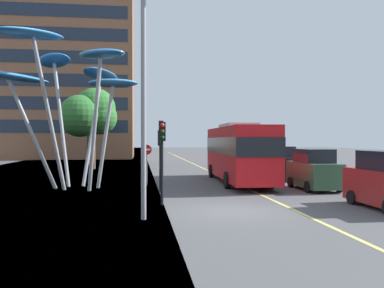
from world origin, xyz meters
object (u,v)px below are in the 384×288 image
Objects in this scene: traffic_light_kerb_near at (162,145)px; car_side_street at (259,161)px; car_parked_far at (278,164)px; no_entry_sign at (147,158)px; leaf_sculpture at (67,73)px; street_lamp at (153,61)px; car_parked_mid at (314,171)px; red_bus at (238,150)px; traffic_light_island_mid at (161,138)px; traffic_light_kerb_far at (160,147)px.

traffic_light_kerb_near is 0.80× the size of car_side_street.
car_parked_far is at bearing 49.80° from traffic_light_kerb_near.
car_side_street is at bearing 41.46° from no_entry_sign.
leaf_sculpture is 10.41m from street_lamp.
car_parked_mid reaches higher than car_side_street.
leaf_sculpture is 15.00m from car_parked_far.
leaf_sculpture reaches higher than car_side_street.
red_bus is at bearing 63.18° from street_lamp.
traffic_light_kerb_near is 8.92m from traffic_light_island_mid.
traffic_light_kerb_near is (-5.32, -8.48, 0.49)m from red_bus.
red_bus is 3.61× the size of traffic_light_kerb_far.
traffic_light_kerb_far is 0.83× the size of car_parked_mid.
traffic_light_island_mid reaches higher than traffic_light_kerb_near.
no_entry_sign is (-0.52, 7.53, -0.90)m from traffic_light_kerb_near.
car_parked_mid is 0.95× the size of car_parked_far.
red_bus is 1.19× the size of leaf_sculpture.
leaf_sculpture is 1.12× the size of street_lamp.
red_bus is at bearing 57.91° from traffic_light_kerb_near.
street_lamp is at bearing -94.79° from traffic_light_kerb_far.
leaf_sculpture is at bearing 171.28° from car_parked_mid.
car_parked_far is (8.55, 10.12, -1.47)m from traffic_light_kerb_near.
car_side_street is at bearing 63.49° from street_lamp.
traffic_light_kerb_near is at bearing -130.20° from car_parked_far.
no_entry_sign reaches higher than car_parked_mid.
traffic_light_kerb_far is 0.82× the size of traffic_light_island_mid.
leaf_sculpture is at bearing -164.55° from car_parked_far.
red_bus is 4.99m from traffic_light_island_mid.
traffic_light_kerb_far is 4.58m from traffic_light_island_mid.
street_lamp is at bearing -116.82° from red_bus.
car_side_street is 1.78× the size of no_entry_sign.
street_lamp reaches higher than red_bus.
traffic_light_kerb_far is 3.32m from no_entry_sign.
car_parked_mid is 5.80m from car_parked_far.
street_lamp is 3.57× the size of no_entry_sign.
traffic_light_kerb_far is (0.15, 4.36, -0.18)m from traffic_light_kerb_near.
leaf_sculpture reaches higher than traffic_light_kerb_near.
car_parked_far is (-0.03, 5.80, 0.03)m from car_parked_mid.
traffic_light_kerb_far is 8.53m from car_parked_mid.
traffic_light_kerb_far is (5.09, -2.03, -4.13)m from leaf_sculpture.
leaf_sculpture is 6.86m from traffic_light_kerb_far.
car_parked_mid is 0.89× the size of car_side_street.
red_bus is 3.75m from car_parked_far.
traffic_light_kerb_near is 1.08× the size of traffic_light_kerb_far.
no_entry_sign is (-0.67, 3.17, -0.72)m from traffic_light_kerb_far.
car_parked_far is 16.47m from street_lamp.
traffic_light_island_mid is at bearing -140.72° from car_side_street.
car_parked_far is at bearing 15.45° from leaf_sculpture.
car_parked_far is 1.67× the size of no_entry_sign.
traffic_light_kerb_far is at bearing -21.76° from leaf_sculpture.
car_parked_mid is at bearing -89.70° from car_parked_far.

